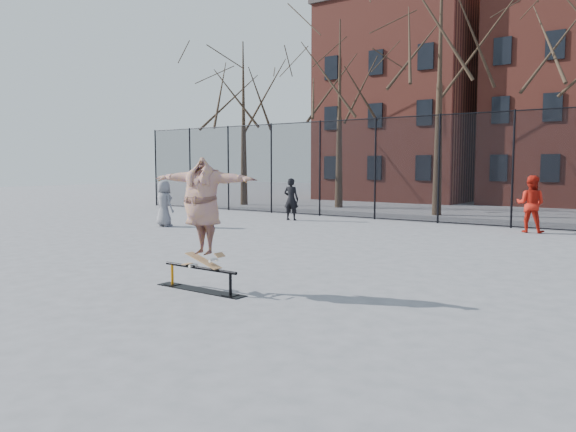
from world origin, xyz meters
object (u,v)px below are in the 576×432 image
Objects in this scene: skater at (202,214)px; bystander_red at (531,204)px; skateboard at (203,264)px; skate_rail at (200,281)px; bystander_black at (291,199)px; bystander_grey at (164,204)px.

bystander_red is (2.37, 12.16, -0.41)m from skater.
skateboard is 0.86m from skater.
skate_rail is 12.49m from bystander_black.
bystander_grey is at bearing 26.18° from bystander_red.
skate_rail is 1.17× the size of bystander_grey.
bystander_red is at bearing 176.26° from bystander_black.
skate_rail is 1.14× the size of bystander_black.
skater reaches higher than bystander_grey.
bystander_black is at bearing -110.41° from bystander_grey.
bystander_black is (-6.13, 10.91, -0.50)m from skater.
skate_rail is 1.16m from skater.
skateboard is 0.39× the size of skater.
bystander_red is at bearing 68.24° from skater.
bystander_red is at bearing 78.96° from skateboard.
bystander_grey is 12.16m from bystander_red.
bystander_black reaches higher than skate_rail.
skateboard reaches higher than skate_rail.
skate_rail is 0.31m from skateboard.
skateboard is at bearing 77.15° from bystander_red.
skater reaches higher than bystander_red.
skateboard is (0.08, -0.00, 0.30)m from skate_rail.
skateboard is 10.57m from bystander_grey.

